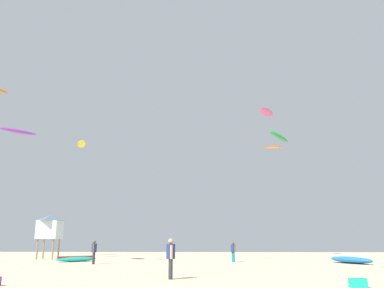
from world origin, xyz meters
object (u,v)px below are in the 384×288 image
kite_aloft_0 (279,137)px  kite_aloft_8 (273,148)px  kite_grounded_mid (76,259)px  kite_aloft_1 (266,112)px  person_midground (233,250)px  kite_aloft_6 (81,144)px  person_foreground (171,255)px  kite_grounded_near (351,260)px  person_left (94,250)px  kite_aloft_3 (18,131)px  cooler_box (358,283)px  lifeguard_tower (50,227)px

kite_aloft_0 → kite_aloft_8: 13.74m
kite_grounded_mid → kite_aloft_8: size_ratio=1.59×
kite_aloft_1 → kite_aloft_8: (0.80, 0.67, -4.63)m
person_midground → kite_aloft_0: bearing=179.0°
person_midground → kite_aloft_6: kite_aloft_6 is taller
person_foreground → kite_grounded_near: size_ratio=0.34×
person_foreground → kite_aloft_0: (8.53, 19.68, 10.44)m
person_foreground → kite_aloft_6: 20.11m
kite_grounded_near → kite_aloft_8: size_ratio=2.17×
kite_aloft_1 → kite_grounded_near: bearing=-80.4°
person_left → kite_grounded_near: (19.29, 1.81, -0.72)m
person_foreground → person_midground: person_foreground is taller
kite_grounded_near → kite_aloft_3: kite_aloft_3 is taller
person_foreground → kite_aloft_8: 36.87m
kite_aloft_8 → kite_grounded_near: bearing=-83.1°
person_left → kite_grounded_mid: bearing=118.1°
person_left → kite_aloft_8: 29.53m
person_left → kite_aloft_8: bearing=46.0°
kite_aloft_0 → kite_aloft_8: size_ratio=1.76×
person_left → cooler_box: size_ratio=3.06×
person_foreground → kite_aloft_0: 23.86m
person_midground → kite_grounded_near: person_midground is taller
kite_grounded_near → kite_aloft_3: size_ratio=1.25×
lifeguard_tower → kite_aloft_0: size_ratio=1.01×
person_foreground → kite_aloft_1: size_ratio=0.47×
person_foreground → kite_aloft_1: 37.90m
kite_aloft_1 → kite_aloft_8: size_ratio=1.54×
kite_aloft_1 → kite_aloft_3: kite_aloft_1 is taller
person_foreground → cooler_box: 7.59m
kite_aloft_6 → kite_aloft_1: bearing=42.3°
cooler_box → kite_aloft_3: size_ratio=0.14×
person_left → cooler_box: (13.69, -15.62, -0.84)m
person_foreground → cooler_box: bearing=143.2°
kite_grounded_mid → lifeguard_tower: bearing=131.8°
kite_grounded_mid → kite_aloft_1: kite_aloft_1 is taller
person_left → kite_grounded_mid: (-2.54, 3.96, -0.78)m
kite_aloft_8 → kite_aloft_1: bearing=-140.0°
person_midground → lifeguard_tower: size_ratio=0.39×
kite_grounded_near → cooler_box: (-5.61, -17.43, -0.12)m
kite_grounded_near → kite_aloft_0: kite_aloft_0 is taller
kite_aloft_0 → cooler_box: bearing=-94.2°
kite_grounded_mid → kite_aloft_0: (17.89, 3.23, 11.22)m
cooler_box → kite_aloft_6: (-16.13, 18.63, 9.68)m
kite_grounded_near → kite_aloft_6: size_ratio=2.22×
lifeguard_tower → kite_aloft_6: bearing=-52.6°
person_midground → person_foreground: bearing=41.9°
kite_aloft_0 → kite_aloft_1: kite_aloft_1 is taller
kite_aloft_3 → lifeguard_tower: bearing=-41.8°
person_left → kite_grounded_mid: size_ratio=0.46×
person_foreground → lifeguard_tower: size_ratio=0.41×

